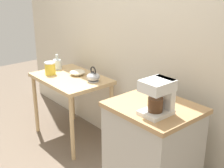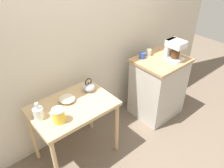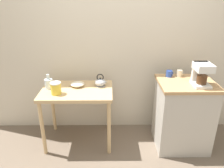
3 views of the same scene
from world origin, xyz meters
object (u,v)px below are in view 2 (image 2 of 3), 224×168
at_px(bowl_stoneware, 67,99).
at_px(coffee_maker, 174,49).
at_px(glass_carafe_vase, 38,113).
at_px(mug_small_cream, 149,52).
at_px(teakettle, 89,87).
at_px(mug_blue, 142,55).
at_px(canister_enamel, 59,115).

xyz_separation_m(bowl_stoneware, coffee_maker, (1.44, -0.27, 0.24)).
relative_size(glass_carafe_vase, mug_small_cream, 2.08).
distance_m(teakettle, mug_small_cream, 1.00).
distance_m(bowl_stoneware, mug_blue, 1.16).
bearing_deg(mug_small_cream, coffee_maker, -60.48).
xyz_separation_m(teakettle, coffee_maker, (1.15, -0.28, 0.22)).
relative_size(bowl_stoneware, teakettle, 1.01).
bearing_deg(mug_blue, glass_carafe_vase, -178.10).
height_order(glass_carafe_vase, coffee_maker, coffee_maker).
bearing_deg(bowl_stoneware, canister_enamel, -134.84).
relative_size(coffee_maker, mug_blue, 3.18).
height_order(canister_enamel, mug_small_cream, mug_small_cream).
distance_m(mug_small_cream, mug_blue, 0.13).
bearing_deg(mug_small_cream, teakettle, 179.81).
bearing_deg(coffee_maker, canister_enamel, 178.29).
distance_m(bowl_stoneware, teakettle, 0.29).
distance_m(glass_carafe_vase, canister_enamel, 0.21).
bearing_deg(glass_carafe_vase, canister_enamel, -52.86).
distance_m(bowl_stoneware, glass_carafe_vase, 0.35).
bearing_deg(bowl_stoneware, teakettle, 1.33).
bearing_deg(canister_enamel, bowl_stoneware, 45.16).
height_order(bowl_stoneware, glass_carafe_vase, glass_carafe_vase).
bearing_deg(teakettle, mug_blue, -0.65).
xyz_separation_m(bowl_stoneware, canister_enamel, (-0.22, -0.22, 0.04)).
height_order(glass_carafe_vase, canister_enamel, glass_carafe_vase).
bearing_deg(mug_small_cream, glass_carafe_vase, -178.02).
bearing_deg(teakettle, mug_small_cream, -0.19).
distance_m(coffee_maker, mug_blue, 0.40).
relative_size(glass_carafe_vase, mug_blue, 2.22).
bearing_deg(coffee_maker, mug_blue, 136.87).
relative_size(teakettle, mug_small_cream, 2.00).
distance_m(glass_carafe_vase, mug_small_cream, 1.63).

